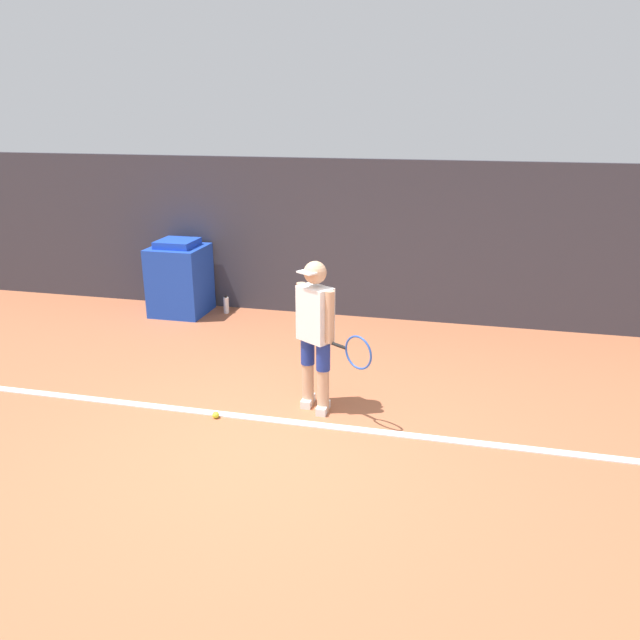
{
  "coord_description": "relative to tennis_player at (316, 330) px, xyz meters",
  "views": [
    {
      "loc": [
        1.62,
        -4.68,
        2.88
      ],
      "look_at": [
        0.26,
        1.05,
        0.88
      ],
      "focal_mm": 35.0,
      "sensor_mm": 36.0,
      "label": 1
    }
  ],
  "objects": [
    {
      "name": "tennis_player",
      "position": [
        0.0,
        0.0,
        0.0
      ],
      "size": [
        0.83,
        0.58,
        1.52
      ],
      "rotation": [
        0.0,
        0.0,
        -0.56
      ],
      "color": "tan",
      "rests_on": "ground_plane"
    },
    {
      "name": "covered_chair",
      "position": [
        -2.68,
        2.57,
        -0.31
      ],
      "size": [
        0.76,
        0.76,
        1.1
      ],
      "color": "blue",
      "rests_on": "ground_plane"
    },
    {
      "name": "court_baseline",
      "position": [
        -0.27,
        -0.35,
        -0.83
      ],
      "size": [
        21.6,
        0.1,
        0.01
      ],
      "color": "white",
      "rests_on": "ground_plane"
    },
    {
      "name": "ground_plane",
      "position": [
        -0.27,
        -0.84,
        -0.84
      ],
      "size": [
        24.0,
        24.0,
        0.0
      ],
      "primitive_type": "plane",
      "color": "#B76642"
    },
    {
      "name": "water_bottle",
      "position": [
        -2.03,
        2.71,
        -0.71
      ],
      "size": [
        0.08,
        0.08,
        0.27
      ],
      "color": "white",
      "rests_on": "ground_plane"
    },
    {
      "name": "back_wall",
      "position": [
        -0.27,
        3.05,
        0.28
      ],
      "size": [
        24.0,
        0.1,
        2.24
      ],
      "color": "#383842",
      "rests_on": "ground_plane"
    },
    {
      "name": "tennis_ball",
      "position": [
        -0.91,
        -0.43,
        -0.8
      ],
      "size": [
        0.07,
        0.07,
        0.07
      ],
      "color": "#D1E533",
      "rests_on": "ground_plane"
    }
  ]
}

